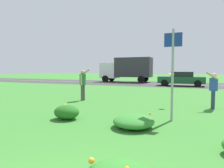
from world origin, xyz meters
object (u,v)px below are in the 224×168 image
(sign_post_near_path, at_px, (173,66))
(person_thrower_green_shirt, at_px, (83,82))
(car_dark_green_center_right, at_px, (181,79))
(person_catcher_blue_shirt, at_px, (213,87))
(box_truck_white, at_px, (127,68))
(frisbee_orange, at_px, (171,74))

(sign_post_near_path, distance_m, person_thrower_green_shirt, 5.67)
(car_dark_green_center_right, bearing_deg, sign_post_near_path, -87.93)
(sign_post_near_path, relative_size, person_catcher_blue_shirt, 1.86)
(car_dark_green_center_right, distance_m, box_truck_white, 8.07)
(person_thrower_green_shirt, relative_size, person_catcher_blue_shirt, 1.08)
(sign_post_near_path, bearing_deg, car_dark_green_center_right, 92.07)
(person_thrower_green_shirt, bearing_deg, sign_post_near_path, -28.34)
(person_catcher_blue_shirt, bearing_deg, box_truck_white, 119.76)
(frisbee_orange, bearing_deg, person_catcher_blue_shirt, 4.18)
(sign_post_near_path, distance_m, car_dark_green_center_right, 14.83)
(person_thrower_green_shirt, bearing_deg, box_truck_white, 99.46)
(person_thrower_green_shirt, bearing_deg, car_dark_green_center_right, 70.04)
(person_thrower_green_shirt, xyz_separation_m, box_truck_white, (-2.65, 15.90, 0.81))
(person_thrower_green_shirt, distance_m, box_truck_white, 16.14)
(frisbee_orange, distance_m, car_dark_green_center_right, 12.15)
(frisbee_orange, distance_m, box_truck_white, 17.49)
(frisbee_orange, bearing_deg, car_dark_green_center_right, 91.05)
(person_catcher_blue_shirt, distance_m, car_dark_green_center_right, 12.16)
(sign_post_near_path, bearing_deg, person_thrower_green_shirt, 151.66)
(person_thrower_green_shirt, relative_size, box_truck_white, 0.26)
(person_thrower_green_shirt, xyz_separation_m, car_dark_green_center_right, (4.40, 12.12, -0.26))
(person_catcher_blue_shirt, distance_m, frisbee_orange, 1.84)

